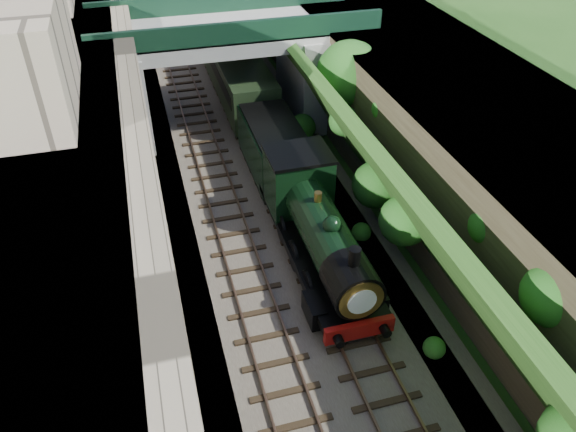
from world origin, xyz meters
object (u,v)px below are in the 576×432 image
at_px(locomotive, 318,230).
at_px(road_bridge, 240,60).
at_px(tree, 350,75).
at_px(tender, 274,152).

bearing_deg(locomotive, road_bridge, 91.02).
height_order(tree, locomotive, tree).
relative_size(road_bridge, tree, 2.42).
height_order(road_bridge, tree, road_bridge).
relative_size(tree, tender, 1.10).
bearing_deg(tender, tree, 20.07).
height_order(tree, tender, tree).
bearing_deg(tender, locomotive, -90.00).
height_order(road_bridge, tender, road_bridge).
distance_m(road_bridge, locomotive, 14.54).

